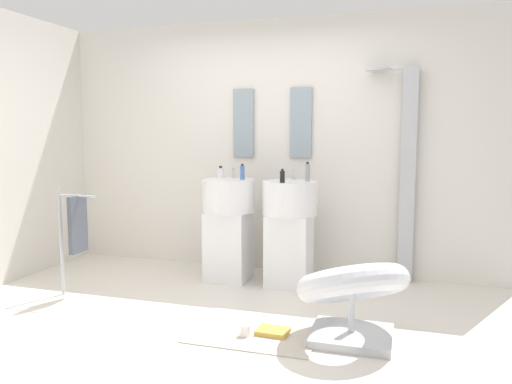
{
  "coord_description": "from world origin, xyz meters",
  "views": [
    {
      "loc": [
        1.38,
        -3.4,
        1.43
      ],
      "look_at": [
        0.15,
        0.55,
        0.95
      ],
      "focal_mm": 34.95,
      "sensor_mm": 36.0,
      "label": 1
    }
  ],
  "objects_px": {
    "pedestal_sink_left": "(229,224)",
    "soap_bottle_grey": "(307,172)",
    "pedestal_sink_right": "(289,228)",
    "shower_column": "(406,171)",
    "soap_bottle_black": "(282,176)",
    "soap_bottle_white": "(221,173)",
    "soap_bottle_blue": "(242,172)",
    "towel_rack": "(75,226)",
    "lounge_chair": "(352,291)",
    "magazine_ochre": "(273,331)",
    "coffee_mug": "(245,330)"
  },
  "relations": [
    {
      "from": "pedestal_sink_left",
      "to": "shower_column",
      "type": "distance_m",
      "value": 1.78
    },
    {
      "from": "magazine_ochre",
      "to": "soap_bottle_black",
      "type": "bearing_deg",
      "value": 103.5
    },
    {
      "from": "soap_bottle_white",
      "to": "soap_bottle_grey",
      "type": "relative_size",
      "value": 0.68
    },
    {
      "from": "pedestal_sink_right",
      "to": "lounge_chair",
      "type": "height_order",
      "value": "pedestal_sink_right"
    },
    {
      "from": "towel_rack",
      "to": "magazine_ochre",
      "type": "distance_m",
      "value": 2.01
    },
    {
      "from": "magazine_ochre",
      "to": "pedestal_sink_right",
      "type": "bearing_deg",
      "value": 100.65
    },
    {
      "from": "soap_bottle_black",
      "to": "soap_bottle_grey",
      "type": "height_order",
      "value": "soap_bottle_grey"
    },
    {
      "from": "shower_column",
      "to": "towel_rack",
      "type": "distance_m",
      "value": 3.08
    },
    {
      "from": "lounge_chair",
      "to": "soap_bottle_grey",
      "type": "xyz_separation_m",
      "value": [
        -0.56,
        1.17,
        0.73
      ]
    },
    {
      "from": "shower_column",
      "to": "lounge_chair",
      "type": "height_order",
      "value": "shower_column"
    },
    {
      "from": "shower_column",
      "to": "towel_rack",
      "type": "xyz_separation_m",
      "value": [
        -2.75,
        -1.3,
        -0.45
      ]
    },
    {
      "from": "soap_bottle_black",
      "to": "shower_column",
      "type": "bearing_deg",
      "value": 28.64
    },
    {
      "from": "magazine_ochre",
      "to": "soap_bottle_white",
      "type": "bearing_deg",
      "value": 127.3
    },
    {
      "from": "magazine_ochre",
      "to": "soap_bottle_white",
      "type": "distance_m",
      "value": 1.88
    },
    {
      "from": "pedestal_sink_right",
      "to": "soap_bottle_white",
      "type": "height_order",
      "value": "soap_bottle_white"
    },
    {
      "from": "shower_column",
      "to": "soap_bottle_blue",
      "type": "relative_size",
      "value": 13.48
    },
    {
      "from": "pedestal_sink_right",
      "to": "shower_column",
      "type": "distance_m",
      "value": 1.23
    },
    {
      "from": "lounge_chair",
      "to": "soap_bottle_blue",
      "type": "height_order",
      "value": "soap_bottle_blue"
    },
    {
      "from": "soap_bottle_blue",
      "to": "towel_rack",
      "type": "bearing_deg",
      "value": -143.66
    },
    {
      "from": "pedestal_sink_right",
      "to": "towel_rack",
      "type": "height_order",
      "value": "pedestal_sink_right"
    },
    {
      "from": "soap_bottle_white",
      "to": "soap_bottle_grey",
      "type": "height_order",
      "value": "soap_bottle_grey"
    },
    {
      "from": "soap_bottle_white",
      "to": "soap_bottle_blue",
      "type": "bearing_deg",
      "value": -13.63
    },
    {
      "from": "pedestal_sink_left",
      "to": "soap_bottle_grey",
      "type": "distance_m",
      "value": 0.93
    },
    {
      "from": "soap_bottle_white",
      "to": "soap_bottle_black",
      "type": "height_order",
      "value": "soap_bottle_black"
    },
    {
      "from": "lounge_chair",
      "to": "soap_bottle_black",
      "type": "height_order",
      "value": "soap_bottle_black"
    },
    {
      "from": "magazine_ochre",
      "to": "soap_bottle_white",
      "type": "xyz_separation_m",
      "value": [
        -0.9,
        1.29,
        1.02
      ]
    },
    {
      "from": "soap_bottle_white",
      "to": "lounge_chair",
      "type": "bearing_deg",
      "value": -40.06
    },
    {
      "from": "soap_bottle_white",
      "to": "coffee_mug",
      "type": "bearing_deg",
      "value": -62.68
    },
    {
      "from": "pedestal_sink_right",
      "to": "soap_bottle_white",
      "type": "distance_m",
      "value": 0.88
    },
    {
      "from": "magazine_ochre",
      "to": "soap_bottle_black",
      "type": "height_order",
      "value": "soap_bottle_black"
    },
    {
      "from": "shower_column",
      "to": "soap_bottle_black",
      "type": "bearing_deg",
      "value": -151.36
    },
    {
      "from": "lounge_chair",
      "to": "soap_bottle_blue",
      "type": "xyz_separation_m",
      "value": [
        -1.19,
        1.15,
        0.72
      ]
    },
    {
      "from": "shower_column",
      "to": "soap_bottle_white",
      "type": "relative_size",
      "value": 16.8
    },
    {
      "from": "shower_column",
      "to": "towel_rack",
      "type": "bearing_deg",
      "value": -154.7
    },
    {
      "from": "lounge_chair",
      "to": "soap_bottle_black",
      "type": "bearing_deg",
      "value": 127.87
    },
    {
      "from": "pedestal_sink_left",
      "to": "towel_rack",
      "type": "distance_m",
      "value": 1.42
    },
    {
      "from": "pedestal_sink_left",
      "to": "soap_bottle_white",
      "type": "bearing_deg",
      "value": 142.96
    },
    {
      "from": "pedestal_sink_left",
      "to": "lounge_chair",
      "type": "relative_size",
      "value": 1.02
    },
    {
      "from": "soap_bottle_white",
      "to": "shower_column",
      "type": "bearing_deg",
      "value": 10.61
    },
    {
      "from": "towel_rack",
      "to": "soap_bottle_white",
      "type": "distance_m",
      "value": 1.45
    },
    {
      "from": "pedestal_sink_right",
      "to": "shower_column",
      "type": "bearing_deg",
      "value": 21.81
    },
    {
      "from": "lounge_chair",
      "to": "magazine_ochre",
      "type": "height_order",
      "value": "lounge_chair"
    },
    {
      "from": "pedestal_sink_left",
      "to": "soap_bottle_grey",
      "type": "bearing_deg",
      "value": 3.54
    },
    {
      "from": "lounge_chair",
      "to": "soap_bottle_black",
      "type": "distance_m",
      "value": 1.4
    },
    {
      "from": "magazine_ochre",
      "to": "soap_bottle_blue",
      "type": "distance_m",
      "value": 1.74
    },
    {
      "from": "soap_bottle_blue",
      "to": "pedestal_sink_left",
      "type": "bearing_deg",
      "value": -169.66
    },
    {
      "from": "pedestal_sink_right",
      "to": "magazine_ochre",
      "type": "xyz_separation_m",
      "value": [
        0.17,
        -1.21,
        -0.53
      ]
    },
    {
      "from": "shower_column",
      "to": "soap_bottle_grey",
      "type": "relative_size",
      "value": 11.38
    },
    {
      "from": "magazine_ochre",
      "to": "soap_bottle_white",
      "type": "height_order",
      "value": "soap_bottle_white"
    },
    {
      "from": "lounge_chair",
      "to": "towel_rack",
      "type": "distance_m",
      "value": 2.46
    }
  ]
}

